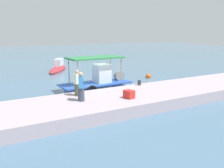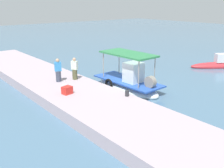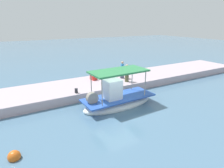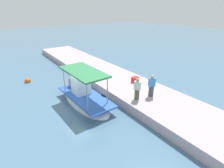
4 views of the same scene
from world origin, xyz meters
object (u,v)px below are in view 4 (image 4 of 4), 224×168
object	(u,v)px
fisherman_near_bollard	(151,87)
cargo_crate	(135,79)
main_fishing_boat	(85,98)
fisherman_by_crate	(137,90)
mooring_bollard	(95,77)
marker_buoy	(28,81)

from	to	relation	value
fisherman_near_bollard	cargo_crate	xyz separation A→B (m)	(2.67, -0.85, -0.52)
main_fishing_boat	fisherman_by_crate	distance (m)	4.02
mooring_bollard	cargo_crate	xyz separation A→B (m)	(-2.63, -2.59, 0.06)
main_fishing_boat	fisherman_near_bollard	xyz separation A→B (m)	(-2.96, -4.02, 0.96)
fisherman_by_crate	cargo_crate	size ratio (longest dim) A/B	2.78
fisherman_by_crate	marker_buoy	bearing A→B (deg)	29.36
main_fishing_boat	cargo_crate	distance (m)	4.90
mooring_bollard	marker_buoy	bearing A→B (deg)	46.31
fisherman_near_bollard	marker_buoy	bearing A→B (deg)	33.70
main_fishing_boat	cargo_crate	bearing A→B (deg)	-93.41
fisherman_near_bollard	main_fishing_boat	bearing A→B (deg)	53.63
fisherman_by_crate	marker_buoy	size ratio (longest dim) A/B	2.82
fisherman_by_crate	mooring_bollard	xyz separation A→B (m)	(5.04, 0.55, -0.55)
mooring_bollard	fisherman_by_crate	bearing A→B (deg)	-173.76
fisherman_by_crate	mooring_bollard	bearing A→B (deg)	6.24
main_fishing_boat	mooring_bollard	size ratio (longest dim) A/B	15.73
fisherman_near_bollard	marker_buoy	size ratio (longest dim) A/B	2.92
main_fishing_boat	cargo_crate	xyz separation A→B (m)	(-0.29, -4.87, 0.44)
fisherman_by_crate	mooring_bollard	size ratio (longest dim) A/B	4.45
main_fishing_boat	marker_buoy	distance (m)	7.55
main_fishing_boat	cargo_crate	size ratio (longest dim) A/B	9.84
main_fishing_boat	fisherman_by_crate	world-z (taller)	main_fishing_boat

